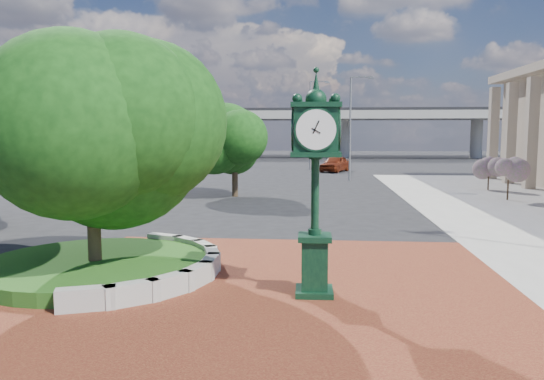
{
  "coord_description": "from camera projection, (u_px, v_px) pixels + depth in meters",
  "views": [
    {
      "loc": [
        1.11,
        -13.75,
        3.87
      ],
      "look_at": [
        -0.26,
        1.5,
        2.21
      ],
      "focal_mm": 35.0,
      "sensor_mm": 36.0,
      "label": 1
    }
  ],
  "objects": [
    {
      "name": "ground",
      "position": [
        277.0,
        278.0,
        14.13
      ],
      "size": [
        200.0,
        200.0,
        0.0
      ],
      "primitive_type": "plane",
      "color": "black",
      "rests_on": "ground"
    },
    {
      "name": "plaza",
      "position": [
        273.0,
        289.0,
        13.14
      ],
      "size": [
        12.0,
        12.0,
        0.04
      ],
      "primitive_type": "cube",
      "color": "maroon",
      "rests_on": "ground"
    },
    {
      "name": "planter_wall",
      "position": [
        177.0,
        266.0,
        14.34
      ],
      "size": [
        2.96,
        6.77,
        0.54
      ],
      "color": "#9E9B93",
      "rests_on": "ground"
    },
    {
      "name": "grass_bed",
      "position": [
        95.0,
        267.0,
        14.55
      ],
      "size": [
        6.1,
        6.1,
        0.4
      ],
      "primitive_type": "cylinder",
      "color": "#204614",
      "rests_on": "ground"
    },
    {
      "name": "overpass",
      "position": [
        311.0,
        115.0,
        82.76
      ],
      "size": [
        90.0,
        12.0,
        7.5
      ],
      "color": "#9E9B93",
      "rests_on": "ground"
    },
    {
      "name": "tree_planter",
      "position": [
        91.0,
        138.0,
        14.17
      ],
      "size": [
        5.2,
        5.2,
        6.33
      ],
      "color": "#38281C",
      "rests_on": "ground"
    },
    {
      "name": "tree_street",
      "position": [
        235.0,
        143.0,
        31.96
      ],
      "size": [
        4.4,
        4.4,
        5.45
      ],
      "color": "#38281C",
      "rests_on": "ground"
    },
    {
      "name": "post_clock",
      "position": [
        315.0,
        175.0,
        12.31
      ],
      "size": [
        1.13,
        1.13,
        5.27
      ],
      "color": "black",
      "rests_on": "ground"
    },
    {
      "name": "parked_car",
      "position": [
        335.0,
        164.0,
        52.62
      ],
      "size": [
        3.53,
        5.05,
        1.6
      ],
      "primitive_type": "imported",
      "rotation": [
        0.0,
        0.0,
        -0.39
      ],
      "color": "maroon",
      "rests_on": "ground"
    },
    {
      "name": "street_lamp_near",
      "position": [
        353.0,
        120.0,
        42.25
      ],
      "size": [
        1.86,
        0.43,
        8.3
      ],
      "color": "slate",
      "rests_on": "ground"
    },
    {
      "name": "street_lamp_far",
      "position": [
        312.0,
        118.0,
        53.55
      ],
      "size": [
        2.03,
        0.26,
        9.04
      ],
      "color": "slate",
      "rests_on": "ground"
    },
    {
      "name": "shrub_mid",
      "position": [
        509.0,
        173.0,
        30.14
      ],
      "size": [
        1.2,
        1.2,
        2.2
      ],
      "color": "#38281C",
      "rests_on": "ground"
    },
    {
      "name": "shrub_far",
      "position": [
        489.0,
        167.0,
        35.39
      ],
      "size": [
        1.2,
        1.2,
        2.2
      ],
      "color": "#38281C",
      "rests_on": "ground"
    }
  ]
}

